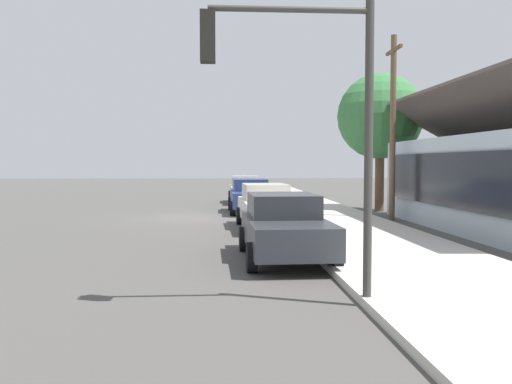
# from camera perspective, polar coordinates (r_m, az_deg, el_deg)

# --- Properties ---
(ground_plane) EXTENTS (120.00, 120.00, 0.00)m
(ground_plane) POSITION_cam_1_polar(r_m,az_deg,el_deg) (23.72, -6.68, -2.67)
(ground_plane) COLOR #4C4947
(sidewalk_curb) EXTENTS (60.00, 4.20, 0.16)m
(sidewalk_curb) POSITION_cam_1_polar(r_m,az_deg,el_deg) (24.09, 6.76, -2.39)
(sidewalk_curb) COLOR beige
(sidewalk_curb) RESTS_ON ground
(car_silver) EXTENTS (4.50, 2.04, 1.59)m
(car_silver) POSITION_cam_1_polar(r_m,az_deg,el_deg) (32.07, -1.11, 0.30)
(car_silver) COLOR silver
(car_silver) RESTS_ON ground
(car_navy) EXTENTS (4.56, 2.06, 1.59)m
(car_navy) POSITION_cam_1_polar(r_m,az_deg,el_deg) (25.82, -0.61, -0.37)
(car_navy) COLOR navy
(car_navy) RESTS_ON ground
(car_ivory) EXTENTS (4.79, 2.09, 1.59)m
(car_ivory) POSITION_cam_1_polar(r_m,az_deg,el_deg) (19.60, 1.08, -1.46)
(car_ivory) COLOR silver
(car_ivory) RESTS_ON ground
(car_charcoal) EXTENTS (4.65, 2.13, 1.59)m
(car_charcoal) POSITION_cam_1_polar(r_m,az_deg,el_deg) (13.33, 2.99, -3.60)
(car_charcoal) COLOR #2D3035
(car_charcoal) RESTS_ON ground
(shade_tree) EXTENTS (4.15, 4.15, 6.70)m
(shade_tree) POSITION_cam_1_polar(r_m,az_deg,el_deg) (27.29, 12.89, 7.69)
(shade_tree) COLOR brown
(shade_tree) RESTS_ON ground
(traffic_light_main) EXTENTS (0.37, 2.79, 5.20)m
(traffic_light_main) POSITION_cam_1_polar(r_m,az_deg,el_deg) (8.91, 5.07, 10.33)
(traffic_light_main) COLOR #383833
(traffic_light_main) RESTS_ON ground
(utility_pole_wooden) EXTENTS (1.80, 0.24, 7.50)m
(utility_pole_wooden) POSITION_cam_1_polar(r_m,az_deg,el_deg) (22.87, 14.15, 6.90)
(utility_pole_wooden) COLOR brown
(utility_pole_wooden) RESTS_ON ground
(fire_hydrant_red) EXTENTS (0.22, 0.22, 0.71)m
(fire_hydrant_red) POSITION_cam_1_polar(r_m,az_deg,el_deg) (20.40, 4.69, -2.19)
(fire_hydrant_red) COLOR red
(fire_hydrant_red) RESTS_ON sidewalk_curb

